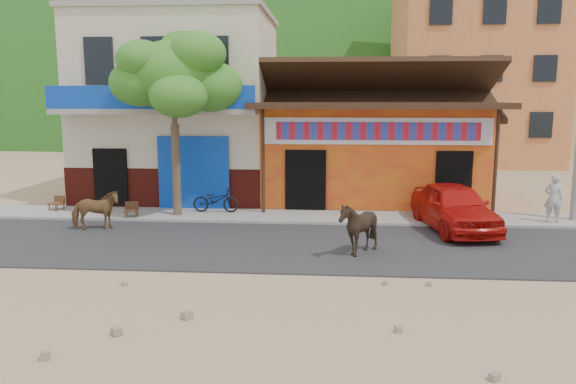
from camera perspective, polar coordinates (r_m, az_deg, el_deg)
name	(u,v)px	position (r m, az deg, el deg)	size (l,w,h in m)	color
ground	(308,276)	(12.78, 2.07, -8.49)	(120.00, 120.00, 0.00)	#9E825B
road	(312,246)	(15.17, 2.48, -5.49)	(60.00, 5.00, 0.04)	#28282B
sidewalk	(316,217)	(18.56, 2.86, -2.57)	(60.00, 2.00, 0.12)	gray
dance_club	(370,153)	(22.30, 8.36, 3.90)	(8.00, 6.00, 3.60)	orange
cafe_building	(181,109)	(22.94, -10.77, 8.25)	(7.00, 6.00, 7.00)	beige
apartment_front	(471,64)	(37.19, 18.13, 12.24)	(9.00, 9.00, 12.00)	#CC723F
hillside	(330,40)	(82.54, 4.27, 15.12)	(100.00, 40.00, 24.00)	#194C14
tree	(175,124)	(18.67, -11.43, 6.80)	(3.00, 3.00, 6.00)	#2D721E
cow_tan	(95,210)	(17.73, -19.00, -1.77)	(0.64, 1.41, 1.19)	brown
cow_dark	(358,228)	(14.23, 7.16, -3.62)	(1.12, 1.26, 1.38)	black
red_car	(454,207)	(17.45, 16.52, -1.44)	(1.67, 4.15, 1.42)	red
scooter	(216,200)	(19.16, -7.34, -0.83)	(0.55, 1.56, 0.82)	black
pedestrian	(554,198)	(19.26, 25.37, -0.59)	(0.55, 0.36, 1.51)	#BDBDBD
cafe_chair_left	(56,197)	(20.97, -22.50, -0.49)	(0.41, 0.41, 0.89)	#4F281A
cafe_chair_right	(131,203)	(18.92, -15.67, -1.11)	(0.42, 0.42, 0.90)	#51341B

